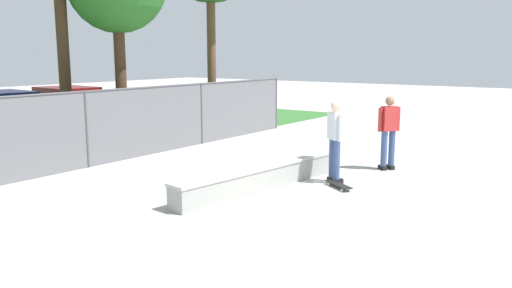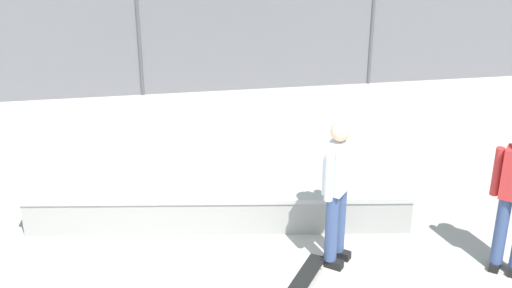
# 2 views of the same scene
# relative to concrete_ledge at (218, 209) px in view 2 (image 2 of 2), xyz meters

# --- Properties ---
(concrete_ledge) EXTENTS (4.95, 1.09, 0.51)m
(concrete_ledge) POSITION_rel_concrete_ledge_xyz_m (0.00, 0.00, 0.00)
(concrete_ledge) COLOR #999993
(concrete_ledge) RESTS_ON ground
(skateboarder) EXTENTS (0.43, 0.50, 1.82)m
(skateboarder) POSITION_rel_concrete_ledge_xyz_m (1.29, -0.99, 0.75)
(skateboarder) COLOR black
(skateboarder) RESTS_ON ground
(skateboard) EXTENTS (0.60, 0.78, 0.09)m
(skateboard) POSITION_rel_concrete_ledge_xyz_m (0.90, -1.30, -0.19)
(skateboard) COLOR black
(skateboard) RESTS_ON ground
(chainlink_fence) EXTENTS (17.29, 0.07, 1.95)m
(chainlink_fence) POSITION_rel_concrete_ledge_xyz_m (-0.96, 4.78, 0.80)
(chainlink_fence) COLOR #4C4C51
(chainlink_fence) RESTS_ON ground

